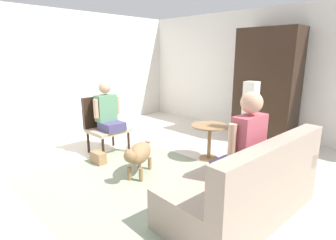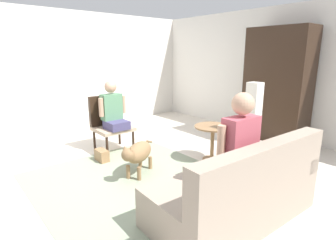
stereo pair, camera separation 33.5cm
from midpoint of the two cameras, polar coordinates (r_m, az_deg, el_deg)
The scene contains 13 objects.
ground_plane at distance 3.86m, azimuth -3.28°, elevation -12.28°, with size 7.93×7.93×0.00m, color beige.
back_wall at distance 6.11m, azimuth 23.03°, elevation 9.07°, with size 6.86×0.12×2.61m, color silver.
left_wall at distance 6.44m, azimuth -18.71°, elevation 9.63°, with size 0.12×7.21×2.61m, color silver.
area_rug at distance 3.77m, azimuth -4.44°, elevation -12.95°, with size 2.63×2.44×0.01m, color gray.
couch at distance 3.04m, azimuth 17.69°, elevation -14.17°, with size 0.98×1.86×0.90m.
armchair at distance 4.92m, azimuth -10.38°, elevation 0.06°, with size 0.59×0.62×0.97m.
person_on_couch at distance 2.85m, azimuth 17.48°, elevation -5.23°, with size 0.46×0.55×0.92m.
person_on_armchair at distance 4.74m, azimuth -9.54°, elevation 2.24°, with size 0.44×0.51×0.82m.
round_end_table at distance 4.42m, azimuth 11.52°, elevation -3.39°, with size 0.59×0.59×0.58m.
dog at distance 3.86m, azimuth -3.83°, elevation -6.95°, with size 0.53×0.78×0.53m.
column_lamp at distance 4.22m, azimuth 19.46°, elevation -1.44°, with size 0.20×0.20×1.30m.
armoire_cabinet at distance 5.63m, azimuth 23.59°, elevation 6.46°, with size 1.16×0.56×2.17m, color black.
handbag at distance 4.50m, azimuth -11.69°, elevation -7.34°, with size 0.27×0.14×0.19m, color #99724C.
Camera 2 is at (2.90, -1.94, 1.71)m, focal length 28.96 mm.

